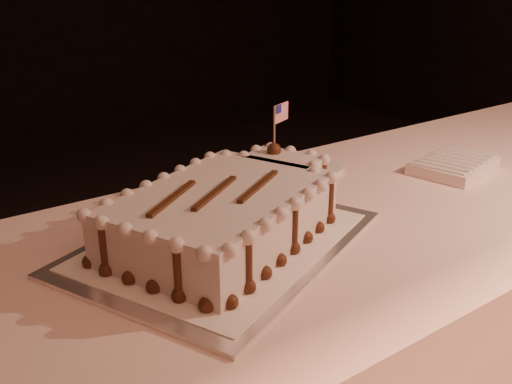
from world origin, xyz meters
TOP-DOWN VIEW (x-y plane):
  - banquet_table at (0.00, 0.60)m, footprint 2.40×0.80m
  - cake_board at (-0.41, 0.62)m, footprint 0.69×0.62m
  - doily at (-0.41, 0.62)m, footprint 0.62×0.55m
  - sheet_cake at (-0.39, 0.64)m, footprint 0.56×0.43m
  - napkin_stack at (0.31, 0.63)m, footprint 0.25×0.20m
  - side_plate at (0.01, 0.85)m, footprint 0.16×0.16m

SIDE VIEW (x-z plane):
  - banquet_table at x=0.00m, z-range 0.00..0.75m
  - cake_board at x=-0.41m, z-range 0.75..0.76m
  - side_plate at x=0.01m, z-range 0.75..0.76m
  - doily at x=-0.41m, z-range 0.76..0.76m
  - napkin_stack at x=0.31m, z-range 0.75..0.78m
  - sheet_cake at x=-0.39m, z-range 0.70..0.92m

